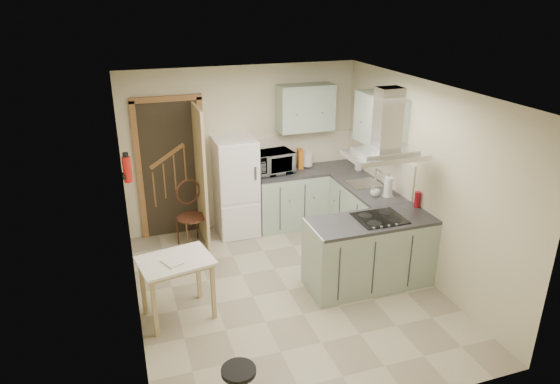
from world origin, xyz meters
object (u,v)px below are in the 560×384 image
object	(u,v)px
peninsula	(370,252)
drop_leaf_table	(178,288)
fridge	(236,187)
extractor_hood	(385,155)
bentwood_chair	(191,218)
microwave	(272,162)

from	to	relation	value
peninsula	drop_leaf_table	xyz separation A→B (m)	(-2.39, 0.08, -0.08)
fridge	extractor_hood	bearing A→B (deg)	-56.21
bentwood_chair	microwave	xyz separation A→B (m)	(1.32, 0.26, 0.62)
extractor_hood	peninsula	bearing A→B (deg)	180.00
extractor_hood	microwave	size ratio (longest dim) A/B	1.49
drop_leaf_table	bentwood_chair	world-z (taller)	bentwood_chair
bentwood_chair	microwave	distance (m)	1.48
microwave	bentwood_chair	bearing A→B (deg)	-175.58
fridge	extractor_hood	xyz separation A→B (m)	(1.32, -1.98, 0.97)
fridge	peninsula	world-z (taller)	fridge
fridge	microwave	size ratio (longest dim) A/B	2.48
extractor_hood	drop_leaf_table	size ratio (longest dim) A/B	1.14
drop_leaf_table	microwave	world-z (taller)	microwave
bentwood_chair	microwave	size ratio (longest dim) A/B	1.49
fridge	extractor_hood	distance (m)	2.57
fridge	bentwood_chair	world-z (taller)	fridge
extractor_hood	bentwood_chair	bearing A→B (deg)	139.61
fridge	drop_leaf_table	xyz separation A→B (m)	(-1.16, -1.90, -0.38)
peninsula	drop_leaf_table	bearing A→B (deg)	178.18
peninsula	extractor_hood	bearing A→B (deg)	0.00
peninsula	bentwood_chair	xyz separation A→B (m)	(-1.96, 1.75, -0.00)
fridge	peninsula	distance (m)	2.35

